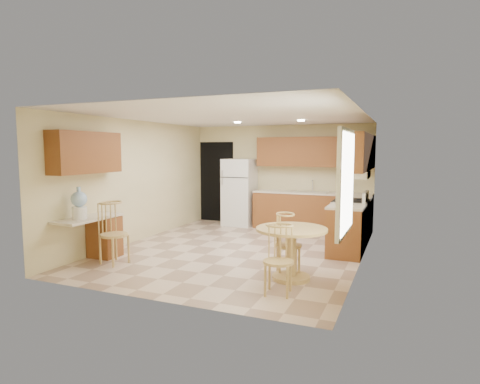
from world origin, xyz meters
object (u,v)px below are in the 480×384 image
at_px(dining_table, 291,246).
at_px(chair_table_b, 276,254).
at_px(chair_desk, 110,228).
at_px(chair_table_a, 287,239).
at_px(refrigerator, 239,192).
at_px(stove, 350,222).
at_px(water_crock, 79,205).

relative_size(dining_table, chair_table_b, 1.14).
bearing_deg(chair_desk, chair_table_a, 112.88).
relative_size(refrigerator, stove, 1.53).
height_order(stove, chair_table_b, stove).
height_order(stove, dining_table, stove).
xyz_separation_m(dining_table, chair_table_b, (0.00, -0.74, 0.05)).
height_order(dining_table, chair_table_a, chair_table_a).
xyz_separation_m(stove, chair_desk, (-3.47, -2.88, 0.15)).
distance_m(dining_table, chair_table_a, 0.21).
relative_size(dining_table, chair_desk, 1.01).
height_order(chair_table_b, chair_desk, chair_desk).
bearing_deg(chair_table_b, refrigerator, -69.13).
distance_m(refrigerator, chair_desk, 4.15).
xyz_separation_m(refrigerator, water_crock, (-1.05, -4.29, 0.17)).
bearing_deg(chair_table_a, dining_table, 12.41).
height_order(refrigerator, dining_table, refrigerator).
relative_size(refrigerator, chair_desk, 1.63).
relative_size(dining_table, water_crock, 1.96).
distance_m(dining_table, water_crock, 3.49).
bearing_deg(refrigerator, chair_table_a, -57.62).
bearing_deg(water_crock, stove, 38.01).
bearing_deg(refrigerator, stove, -22.99).
xyz_separation_m(refrigerator, chair_table_a, (2.23, -3.52, -0.27)).
distance_m(refrigerator, stove, 3.14).
bearing_deg(chair_desk, dining_table, 109.38).
bearing_deg(stove, chair_table_a, -105.62).
bearing_deg(chair_table_a, chair_desk, -102.03).
relative_size(chair_table_a, chair_desk, 0.90).
bearing_deg(chair_desk, chair_table_b, 95.14).
bearing_deg(chair_table_a, refrigerator, -171.30).
bearing_deg(chair_table_a, stove, 140.70).
relative_size(chair_table_b, water_crock, 1.72).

